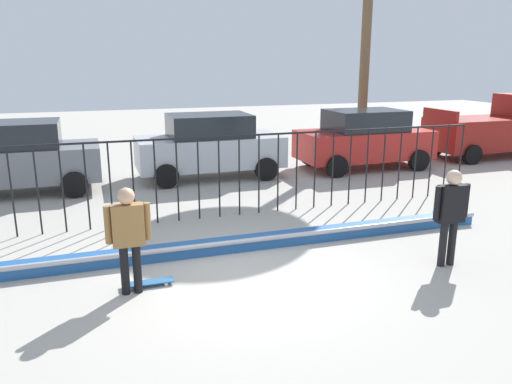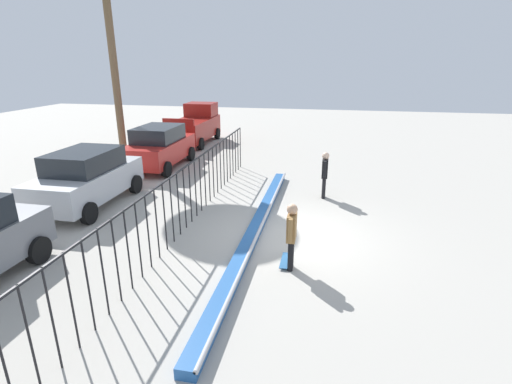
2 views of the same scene
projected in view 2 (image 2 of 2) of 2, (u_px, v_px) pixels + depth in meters
ground_plane at (295, 237)px, 10.83m from camera, size 60.00×60.00×0.00m
bowl_coping_ledge at (255, 230)px, 11.00m from camera, size 11.00×0.40×0.27m
perimeter_fence at (184, 192)px, 11.06m from camera, size 14.04×0.04×1.84m
skateboarder at (292, 231)px, 8.86m from camera, size 0.67×0.25×1.65m
skateboard at (285, 261)px, 9.43m from camera, size 0.80×0.20×0.07m
camera_operator at (325, 171)px, 13.60m from camera, size 0.68×0.25×1.68m
parked_car_silver at (87, 178)px, 12.94m from camera, size 4.30×2.12×1.90m
parked_car_red at (159, 147)px, 17.59m from camera, size 4.30×2.12×1.90m
pickup_truck at (195, 126)px, 22.86m from camera, size 4.70×2.12×2.24m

